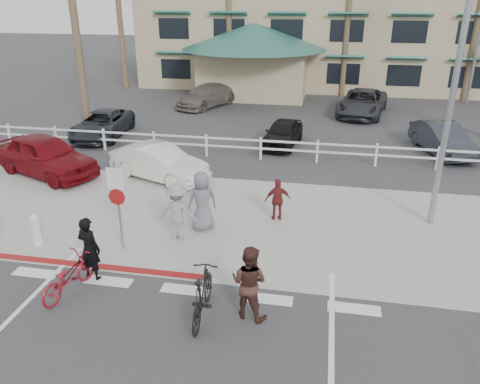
% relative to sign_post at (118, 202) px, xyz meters
% --- Properties ---
extents(ground, '(140.00, 140.00, 0.00)m').
position_rel_sign_post_xyz_m(ground, '(2.30, -2.20, -1.45)').
color(ground, '#333335').
extents(bike_path, '(12.00, 16.00, 0.01)m').
position_rel_sign_post_xyz_m(bike_path, '(2.30, -4.20, -1.45)').
color(bike_path, '#333335').
rests_on(bike_path, ground).
extents(sidewalk_plaza, '(22.00, 7.00, 0.01)m').
position_rel_sign_post_xyz_m(sidewalk_plaza, '(2.30, 2.30, -1.44)').
color(sidewalk_plaza, gray).
rests_on(sidewalk_plaza, ground).
extents(cross_street, '(40.00, 5.00, 0.01)m').
position_rel_sign_post_xyz_m(cross_street, '(2.30, 6.30, -1.45)').
color(cross_street, '#333335').
rests_on(cross_street, ground).
extents(parking_lot, '(50.00, 16.00, 0.01)m').
position_rel_sign_post_xyz_m(parking_lot, '(2.30, 15.80, -1.45)').
color(parking_lot, '#333335').
rests_on(parking_lot, ground).
extents(curb_red, '(7.00, 0.25, 0.02)m').
position_rel_sign_post_xyz_m(curb_red, '(-0.70, -1.00, -1.44)').
color(curb_red, maroon).
rests_on(curb_red, ground).
extents(rail_fence, '(29.40, 0.16, 1.00)m').
position_rel_sign_post_xyz_m(rail_fence, '(2.80, 8.30, -0.95)').
color(rail_fence, silver).
rests_on(rail_fence, ground).
extents(building, '(28.00, 16.00, 11.30)m').
position_rel_sign_post_xyz_m(building, '(4.30, 28.80, 4.20)').
color(building, tan).
rests_on(building, ground).
extents(sign_post, '(0.50, 0.10, 2.90)m').
position_rel_sign_post_xyz_m(sign_post, '(0.00, 0.00, 0.00)').
color(sign_post, gray).
rests_on(sign_post, ground).
extents(bollard_0, '(0.26, 0.26, 0.95)m').
position_rel_sign_post_xyz_m(bollard_0, '(-2.50, -0.20, -0.97)').
color(bollard_0, silver).
rests_on(bollard_0, ground).
extents(streetlight_0, '(0.60, 2.00, 9.00)m').
position_rel_sign_post_xyz_m(streetlight_0, '(8.80, 3.30, 3.05)').
color(streetlight_0, gray).
rests_on(streetlight_0, ground).
extents(palm_10, '(4.00, 4.00, 12.00)m').
position_rel_sign_post_xyz_m(palm_10, '(-7.70, 12.80, 4.55)').
color(palm_10, '#163B1B').
rests_on(palm_10, ground).
extents(bike_red, '(0.98, 1.87, 0.93)m').
position_rel_sign_post_xyz_m(bike_red, '(-0.39, -2.19, -0.98)').
color(bike_red, maroon).
rests_on(bike_red, ground).
extents(rider_red, '(0.69, 0.53, 1.69)m').
position_rel_sign_post_xyz_m(rider_red, '(-0.16, -1.50, -0.60)').
color(rider_red, black).
rests_on(rider_red, ground).
extents(bike_black, '(0.63, 1.95, 1.16)m').
position_rel_sign_post_xyz_m(bike_black, '(2.97, -2.48, -0.87)').
color(bike_black, black).
rests_on(bike_black, ground).
extents(rider_black, '(1.00, 0.87, 1.74)m').
position_rel_sign_post_xyz_m(rider_black, '(3.97, -2.25, -0.58)').
color(rider_black, '#41241D').
rests_on(rider_black, ground).
extents(pedestrian_a, '(1.13, 0.66, 1.73)m').
position_rel_sign_post_xyz_m(pedestrian_a, '(1.36, 0.86, -0.59)').
color(pedestrian_a, gray).
rests_on(pedestrian_a, ground).
extents(pedestrian_child, '(0.87, 0.54, 1.38)m').
position_rel_sign_post_xyz_m(pedestrian_child, '(4.06, 2.65, -0.76)').
color(pedestrian_child, maroon).
rests_on(pedestrian_child, ground).
extents(pedestrian_b, '(1.08, 0.96, 1.85)m').
position_rel_sign_post_xyz_m(pedestrian_b, '(1.90, 1.59, -0.53)').
color(pedestrian_b, slate).
rests_on(pedestrian_b, ground).
extents(car_white_sedan, '(4.24, 2.76, 1.32)m').
position_rel_sign_post_xyz_m(car_white_sedan, '(-0.82, 5.36, -0.79)').
color(car_white_sedan, silver).
rests_on(car_white_sedan, ground).
extents(car_red_compact, '(5.03, 3.55, 1.59)m').
position_rel_sign_post_xyz_m(car_red_compact, '(-5.33, 4.98, -0.66)').
color(car_red_compact, maroon).
rests_on(car_red_compact, ground).
extents(lot_car_0, '(2.47, 4.73, 1.27)m').
position_rel_sign_post_xyz_m(lot_car_0, '(-5.55, 10.31, -0.81)').
color(lot_car_0, '#22262C').
rests_on(lot_car_0, ground).
extents(lot_car_2, '(1.92, 3.71, 1.21)m').
position_rel_sign_post_xyz_m(lot_car_2, '(3.41, 10.51, -0.85)').
color(lot_car_2, black).
rests_on(lot_car_2, ground).
extents(lot_car_3, '(2.42, 4.28, 1.34)m').
position_rel_sign_post_xyz_m(lot_car_3, '(10.52, 10.70, -0.78)').
color(lot_car_3, '#262B33').
rests_on(lot_car_3, ground).
extents(lot_car_4, '(3.65, 5.03, 1.35)m').
position_rel_sign_post_xyz_m(lot_car_4, '(-2.12, 17.84, -0.77)').
color(lot_car_4, '#6A635B').
rests_on(lot_car_4, ground).
extents(lot_car_5, '(3.39, 5.59, 1.45)m').
position_rel_sign_post_xyz_m(lot_car_5, '(7.38, 17.32, -0.72)').
color(lot_car_5, '#2D2D36').
rests_on(lot_car_5, ground).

